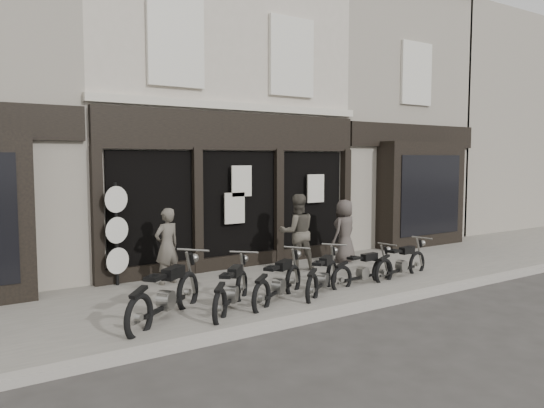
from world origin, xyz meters
TOP-DOWN VIEW (x-y plane):
  - ground_plane at (0.00, 0.00)m, footprint 90.00×90.00m
  - pavement at (0.00, 0.90)m, footprint 30.00×4.20m
  - kerb at (0.00, -1.25)m, footprint 30.00×0.25m
  - central_building at (0.00, 5.95)m, footprint 7.30×6.22m
  - neighbour_right at (6.35, 5.90)m, footprint 5.60×6.73m
  - filler_right at (14.50, 6.00)m, footprint 11.00×6.00m
  - motorcycle_0 at (-3.18, -0.07)m, footprint 2.01×1.69m
  - motorcycle_1 at (-1.98, -0.18)m, footprint 1.65×1.64m
  - motorcycle_2 at (-0.96, -0.17)m, footprint 1.89×1.31m
  - motorcycle_3 at (0.13, -0.16)m, footprint 1.77×1.35m
  - motorcycle_4 at (1.30, -0.08)m, footprint 1.89×0.52m
  - motorcycle_5 at (2.52, -0.07)m, footprint 1.95×0.62m
  - man_left at (-2.20, 2.22)m, footprint 0.67×0.52m
  - man_centre at (0.96, 1.82)m, footprint 1.07×0.94m
  - man_right at (2.53, 1.89)m, footprint 0.91×0.72m
  - advert_sign_post at (-3.12, 2.68)m, footprint 0.54×0.36m

SIDE VIEW (x-z plane):
  - ground_plane at x=0.00m, z-range 0.00..0.00m
  - pavement at x=0.00m, z-range 0.00..0.12m
  - kerb at x=0.00m, z-range 0.00..0.13m
  - motorcycle_4 at x=1.30m, z-range -0.09..0.81m
  - motorcycle_5 at x=2.52m, z-range -0.10..0.84m
  - motorcycle_3 at x=0.13m, z-range -0.10..0.87m
  - motorcycle_1 at x=-1.98m, z-range -0.10..0.90m
  - motorcycle_2 at x=-0.96m, z-range -0.10..0.90m
  - motorcycle_0 at x=-3.18m, z-range -0.12..1.02m
  - man_right at x=2.53m, z-range 0.12..1.75m
  - man_left at x=-2.20m, z-range 0.12..1.75m
  - man_centre at x=0.96m, z-range 0.12..1.95m
  - advert_sign_post at x=-3.12m, z-range -0.03..2.26m
  - neighbour_right at x=6.35m, z-range -0.13..8.21m
  - central_building at x=0.00m, z-range -0.09..8.25m
  - filler_right at x=14.50m, z-range 0.00..8.20m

